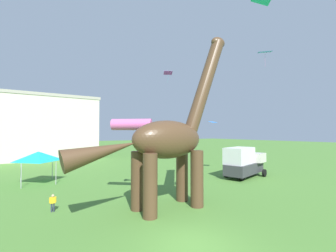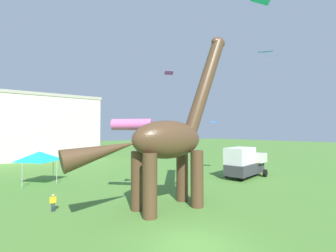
{
  "view_description": "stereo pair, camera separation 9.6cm",
  "coord_description": "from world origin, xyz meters",
  "px_view_note": "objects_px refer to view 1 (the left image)",
  "views": [
    {
      "loc": [
        -6.25,
        -7.52,
        4.81
      ],
      "look_at": [
        1.91,
        4.79,
        5.23
      ],
      "focal_mm": 24.12,
      "sensor_mm": 36.0,
      "label": 1
    },
    {
      "loc": [
        -6.17,
        -7.57,
        4.81
      ],
      "look_at": [
        1.91,
        4.79,
        5.23
      ],
      "focal_mm": 24.12,
      "sensor_mm": 36.0,
      "label": 2
    }
  ],
  "objects_px": {
    "kite_drifting": "(133,125)",
    "festival_canopy_tent": "(38,156)",
    "parked_box_truck": "(243,162)",
    "kite_mid_left": "(168,73)",
    "person_strolling_adult": "(53,201)",
    "kite_mid_center": "(213,122)",
    "kite_near_low": "(265,52)",
    "dinosaur_sculpture": "(167,139)"
  },
  "relations": [
    {
      "from": "parked_box_truck",
      "to": "kite_drifting",
      "type": "xyz_separation_m",
      "value": [
        -13.3,
        -0.78,
        3.72
      ]
    },
    {
      "from": "kite_mid_center",
      "to": "kite_drifting",
      "type": "relative_size",
      "value": 0.43
    },
    {
      "from": "kite_mid_left",
      "to": "kite_drifting",
      "type": "relative_size",
      "value": 0.62
    },
    {
      "from": "dinosaur_sculpture",
      "to": "festival_canopy_tent",
      "type": "xyz_separation_m",
      "value": [
        -6.32,
        12.52,
        -1.81
      ]
    },
    {
      "from": "person_strolling_adult",
      "to": "kite_drifting",
      "type": "bearing_deg",
      "value": 116.65
    },
    {
      "from": "parked_box_truck",
      "to": "kite_drifting",
      "type": "distance_m",
      "value": 13.83
    },
    {
      "from": "person_strolling_adult",
      "to": "dinosaur_sculpture",
      "type": "bearing_deg",
      "value": 92.24
    },
    {
      "from": "parked_box_truck",
      "to": "festival_canopy_tent",
      "type": "xyz_separation_m",
      "value": [
        -18.61,
        8.79,
        0.9
      ]
    },
    {
      "from": "kite_mid_left",
      "to": "kite_near_low",
      "type": "bearing_deg",
      "value": -95.06
    },
    {
      "from": "dinosaur_sculpture",
      "to": "parked_box_truck",
      "type": "xyz_separation_m",
      "value": [
        12.28,
        3.73,
        -2.71
      ]
    },
    {
      "from": "dinosaur_sculpture",
      "to": "parked_box_truck",
      "type": "relative_size",
      "value": 2.03
    },
    {
      "from": "festival_canopy_tent",
      "to": "kite_near_low",
      "type": "bearing_deg",
      "value": -34.74
    },
    {
      "from": "parked_box_truck",
      "to": "person_strolling_adult",
      "type": "height_order",
      "value": "parked_box_truck"
    },
    {
      "from": "kite_drifting",
      "to": "parked_box_truck",
      "type": "bearing_deg",
      "value": 3.36
    },
    {
      "from": "kite_near_low",
      "to": "kite_mid_left",
      "type": "height_order",
      "value": "kite_mid_left"
    },
    {
      "from": "kite_mid_center",
      "to": "person_strolling_adult",
      "type": "bearing_deg",
      "value": -157.38
    },
    {
      "from": "person_strolling_adult",
      "to": "kite_mid_center",
      "type": "xyz_separation_m",
      "value": [
        22.91,
        9.54,
        5.75
      ]
    },
    {
      "from": "parked_box_truck",
      "to": "kite_mid_center",
      "type": "relative_size",
      "value": 4.61
    },
    {
      "from": "dinosaur_sculpture",
      "to": "kite_mid_center",
      "type": "height_order",
      "value": "dinosaur_sculpture"
    },
    {
      "from": "parked_box_truck",
      "to": "kite_near_low",
      "type": "xyz_separation_m",
      "value": [
        -1.07,
        -3.37,
        10.69
      ]
    },
    {
      "from": "parked_box_truck",
      "to": "person_strolling_adult",
      "type": "bearing_deg",
      "value": 166.9
    },
    {
      "from": "parked_box_truck",
      "to": "dinosaur_sculpture",
      "type": "bearing_deg",
      "value": -177.57
    },
    {
      "from": "kite_drifting",
      "to": "festival_canopy_tent",
      "type": "bearing_deg",
      "value": 119.01
    },
    {
      "from": "dinosaur_sculpture",
      "to": "person_strolling_adult",
      "type": "xyz_separation_m",
      "value": [
        -6.12,
        3.29,
        -3.72
      ]
    },
    {
      "from": "parked_box_truck",
      "to": "festival_canopy_tent",
      "type": "distance_m",
      "value": 20.6
    },
    {
      "from": "dinosaur_sculpture",
      "to": "person_strolling_adult",
      "type": "height_order",
      "value": "dinosaur_sculpture"
    },
    {
      "from": "festival_canopy_tent",
      "to": "kite_mid_center",
      "type": "distance_m",
      "value": 23.43
    },
    {
      "from": "dinosaur_sculpture",
      "to": "parked_box_truck",
      "type": "height_order",
      "value": "dinosaur_sculpture"
    },
    {
      "from": "kite_mid_left",
      "to": "kite_drifting",
      "type": "bearing_deg",
      "value": -130.34
    },
    {
      "from": "parked_box_truck",
      "to": "kite_mid_center",
      "type": "height_order",
      "value": "kite_mid_center"
    },
    {
      "from": "kite_mid_center",
      "to": "kite_drifting",
      "type": "height_order",
      "value": "kite_mid_center"
    },
    {
      "from": "festival_canopy_tent",
      "to": "dinosaur_sculpture",
      "type": "bearing_deg",
      "value": -63.2
    },
    {
      "from": "kite_mid_left",
      "to": "parked_box_truck",
      "type": "bearing_deg",
      "value": -92.24
    },
    {
      "from": "person_strolling_adult",
      "to": "kite_mid_center",
      "type": "relative_size",
      "value": 0.81
    },
    {
      "from": "parked_box_truck",
      "to": "kite_mid_left",
      "type": "height_order",
      "value": "kite_mid_left"
    },
    {
      "from": "person_strolling_adult",
      "to": "festival_canopy_tent",
      "type": "bearing_deg",
      "value": -148.24
    },
    {
      "from": "kite_near_low",
      "to": "kite_mid_center",
      "type": "bearing_deg",
      "value": 65.93
    },
    {
      "from": "person_strolling_adult",
      "to": "kite_mid_center",
      "type": "distance_m",
      "value": 25.48
    },
    {
      "from": "kite_mid_center",
      "to": "kite_mid_left",
      "type": "distance_m",
      "value": 11.32
    },
    {
      "from": "person_strolling_adult",
      "to": "festival_canopy_tent",
      "type": "xyz_separation_m",
      "value": [
        -0.2,
        9.23,
        1.91
      ]
    },
    {
      "from": "person_strolling_adult",
      "to": "kite_mid_left",
      "type": "relative_size",
      "value": 0.57
    },
    {
      "from": "person_strolling_adult",
      "to": "kite_near_low",
      "type": "bearing_deg",
      "value": 110.91
    }
  ]
}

